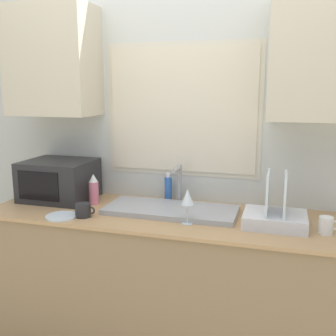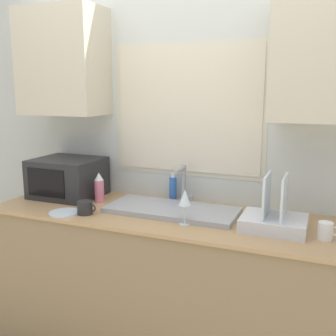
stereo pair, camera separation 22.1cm
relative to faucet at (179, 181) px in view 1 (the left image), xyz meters
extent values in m
cube|color=#8C7251|center=(-0.02, -0.21, -0.62)|extent=(2.13, 0.64, 0.90)
cube|color=tan|center=(-0.02, -0.21, -0.16)|extent=(2.16, 0.67, 0.02)
cube|color=silver|center=(-0.02, 0.14, 0.23)|extent=(6.00, 0.06, 2.60)
cube|color=beige|center=(-0.02, 0.11, 0.44)|extent=(1.01, 0.01, 0.84)
cube|color=beige|center=(-0.02, 0.11, 0.44)|extent=(0.95, 0.01, 0.78)
cube|color=beige|center=(-0.83, -0.05, 0.74)|extent=(0.55, 0.32, 0.68)
cube|color=beige|center=(0.79, -0.05, 0.74)|extent=(0.55, 0.32, 0.68)
cube|color=#9EA0A5|center=(0.00, -0.18, -0.13)|extent=(0.78, 0.34, 0.03)
cylinder|color=#99999E|center=(0.00, 0.02, -0.02)|extent=(0.03, 0.03, 0.25)
cylinder|color=#99999E|center=(0.00, -0.05, 0.09)|extent=(0.03, 0.15, 0.03)
cylinder|color=#99999E|center=(0.05, 0.02, -0.12)|extent=(0.02, 0.02, 0.06)
cube|color=#232326|center=(-0.79, -0.10, -0.02)|extent=(0.44, 0.37, 0.26)
cube|color=black|center=(-0.83, -0.29, -0.02)|extent=(0.28, 0.01, 0.18)
cube|color=silver|center=(0.59, -0.25, -0.11)|extent=(0.33, 0.27, 0.07)
cube|color=silver|center=(0.55, -0.25, 0.03)|extent=(0.01, 0.22, 0.22)
cube|color=silver|center=(0.64, -0.25, 0.03)|extent=(0.01, 0.22, 0.22)
cylinder|color=#D8728C|center=(-0.52, -0.15, -0.08)|extent=(0.06, 0.06, 0.14)
cone|color=silver|center=(-0.52, -0.15, 0.02)|extent=(0.06, 0.06, 0.05)
cylinder|color=blue|center=(-0.09, 0.05, -0.07)|extent=(0.05, 0.05, 0.16)
cylinder|color=white|center=(-0.09, 0.05, 0.02)|extent=(0.03, 0.03, 0.03)
cylinder|color=#262628|center=(-0.46, -0.40, -0.11)|extent=(0.09, 0.09, 0.08)
torus|color=#262628|center=(-0.41, -0.40, -0.11)|extent=(0.04, 0.01, 0.04)
cylinder|color=silver|center=(0.14, -0.34, -0.15)|extent=(0.06, 0.06, 0.00)
cylinder|color=silver|center=(0.14, -0.34, -0.09)|extent=(0.01, 0.01, 0.10)
cone|color=silver|center=(0.14, -0.34, 0.00)|extent=(0.07, 0.07, 0.09)
cylinder|color=white|center=(0.84, -0.29, -0.10)|extent=(0.07, 0.07, 0.09)
torus|color=white|center=(0.88, -0.29, -0.10)|extent=(0.05, 0.01, 0.05)
cylinder|color=silver|center=(-0.58, -0.44, -0.14)|extent=(0.18, 0.18, 0.01)
camera|label=1|loc=(0.61, -2.32, 0.57)|focal=42.00mm
camera|label=2|loc=(0.82, -2.25, 0.57)|focal=42.00mm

